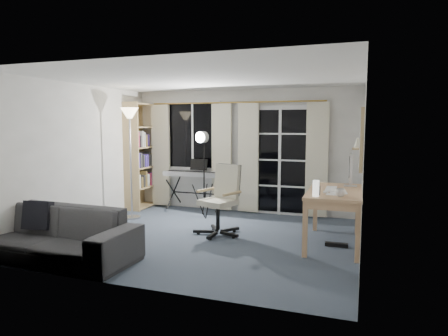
{
  "coord_description": "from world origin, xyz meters",
  "views": [
    {
      "loc": [
        2.24,
        -5.54,
        1.73
      ],
      "look_at": [
        0.18,
        0.35,
        1.04
      ],
      "focal_mm": 32.0,
      "sensor_mm": 36.0,
      "label": 1
    }
  ],
  "objects_px": {
    "studio_light": "(202,147)",
    "mug": "(340,192)",
    "torchiere_lamp": "(130,130)",
    "keyboard_piano": "(197,175)",
    "desk": "(335,197)",
    "office_chair": "(223,193)",
    "bookshelf": "(141,158)",
    "sofa": "(51,225)",
    "monitor": "(351,167)"
  },
  "relations": [
    {
      "from": "torchiere_lamp",
      "to": "keyboard_piano",
      "type": "bearing_deg",
      "value": 47.18
    },
    {
      "from": "keyboard_piano",
      "to": "mug",
      "type": "xyz_separation_m",
      "value": [
        2.84,
        -1.91,
        0.12
      ]
    },
    {
      "from": "monitor",
      "to": "keyboard_piano",
      "type": "bearing_deg",
      "value": 160.95
    },
    {
      "from": "office_chair",
      "to": "desk",
      "type": "bearing_deg",
      "value": 18.75
    },
    {
      "from": "torchiere_lamp",
      "to": "monitor",
      "type": "relative_size",
      "value": 3.55
    },
    {
      "from": "studio_light",
      "to": "sofa",
      "type": "height_order",
      "value": "studio_light"
    },
    {
      "from": "office_chair",
      "to": "mug",
      "type": "xyz_separation_m",
      "value": [
        1.81,
        -0.55,
        0.21
      ]
    },
    {
      "from": "office_chair",
      "to": "monitor",
      "type": "distance_m",
      "value": 2.0
    },
    {
      "from": "bookshelf",
      "to": "studio_light",
      "type": "distance_m",
      "value": 1.68
    },
    {
      "from": "torchiere_lamp",
      "to": "mug",
      "type": "bearing_deg",
      "value": -14.14
    },
    {
      "from": "sofa",
      "to": "torchiere_lamp",
      "type": "bearing_deg",
      "value": 97.8
    },
    {
      "from": "keyboard_piano",
      "to": "desk",
      "type": "xyz_separation_m",
      "value": [
        2.74,
        -1.41,
        -0.04
      ]
    },
    {
      "from": "studio_light",
      "to": "mug",
      "type": "distance_m",
      "value": 2.95
    },
    {
      "from": "torchiere_lamp",
      "to": "keyboard_piano",
      "type": "height_order",
      "value": "torchiere_lamp"
    },
    {
      "from": "sofa",
      "to": "desk",
      "type": "bearing_deg",
      "value": 30.25
    },
    {
      "from": "desk",
      "to": "monitor",
      "type": "height_order",
      "value": "monitor"
    },
    {
      "from": "torchiere_lamp",
      "to": "mug",
      "type": "relative_size",
      "value": 15.61
    },
    {
      "from": "bookshelf",
      "to": "mug",
      "type": "relative_size",
      "value": 16.7
    },
    {
      "from": "bookshelf",
      "to": "mug",
      "type": "height_order",
      "value": "bookshelf"
    },
    {
      "from": "bookshelf",
      "to": "keyboard_piano",
      "type": "bearing_deg",
      "value": -2.47
    },
    {
      "from": "keyboard_piano",
      "to": "monitor",
      "type": "bearing_deg",
      "value": -17.83
    },
    {
      "from": "office_chair",
      "to": "keyboard_piano",
      "type": "bearing_deg",
      "value": 147.48
    },
    {
      "from": "office_chair",
      "to": "torchiere_lamp",
      "type": "bearing_deg",
      "value": -171.31
    },
    {
      "from": "keyboard_piano",
      "to": "office_chair",
      "type": "xyz_separation_m",
      "value": [
        1.03,
        -1.36,
        -0.09
      ]
    },
    {
      "from": "office_chair",
      "to": "desk",
      "type": "height_order",
      "value": "office_chair"
    },
    {
      "from": "sofa",
      "to": "keyboard_piano",
      "type": "bearing_deg",
      "value": 80.39
    },
    {
      "from": "torchiere_lamp",
      "to": "keyboard_piano",
      "type": "xyz_separation_m",
      "value": [
        0.89,
        0.96,
        -0.89
      ]
    },
    {
      "from": "bookshelf",
      "to": "office_chair",
      "type": "relative_size",
      "value": 1.97
    },
    {
      "from": "bookshelf",
      "to": "office_chair",
      "type": "xyz_separation_m",
      "value": [
        2.3,
        -1.39,
        -0.38
      ]
    },
    {
      "from": "monitor",
      "to": "mug",
      "type": "height_order",
      "value": "monitor"
    },
    {
      "from": "keyboard_piano",
      "to": "mug",
      "type": "relative_size",
      "value": 10.32
    },
    {
      "from": "torchiere_lamp",
      "to": "studio_light",
      "type": "xyz_separation_m",
      "value": [
        1.2,
        0.51,
        -0.32
      ]
    },
    {
      "from": "bookshelf",
      "to": "studio_light",
      "type": "xyz_separation_m",
      "value": [
        1.58,
        -0.48,
        0.28
      ]
    },
    {
      "from": "office_chair",
      "to": "monitor",
      "type": "bearing_deg",
      "value": 32.28
    },
    {
      "from": "torchiere_lamp",
      "to": "mug",
      "type": "height_order",
      "value": "torchiere_lamp"
    },
    {
      "from": "bookshelf",
      "to": "desk",
      "type": "height_order",
      "value": "bookshelf"
    },
    {
      "from": "office_chair",
      "to": "sofa",
      "type": "relative_size",
      "value": 0.48
    },
    {
      "from": "desk",
      "to": "sofa",
      "type": "height_order",
      "value": "sofa"
    },
    {
      "from": "keyboard_piano",
      "to": "monitor",
      "type": "height_order",
      "value": "monitor"
    },
    {
      "from": "monitor",
      "to": "sofa",
      "type": "xyz_separation_m",
      "value": [
        -3.59,
        -2.29,
        -0.65
      ]
    },
    {
      "from": "keyboard_piano",
      "to": "mug",
      "type": "height_order",
      "value": "keyboard_piano"
    },
    {
      "from": "bookshelf",
      "to": "torchiere_lamp",
      "type": "height_order",
      "value": "bookshelf"
    },
    {
      "from": "keyboard_piano",
      "to": "sofa",
      "type": "height_order",
      "value": "keyboard_piano"
    },
    {
      "from": "mug",
      "to": "studio_light",
      "type": "bearing_deg",
      "value": 150.17
    },
    {
      "from": "torchiere_lamp",
      "to": "sofa",
      "type": "bearing_deg",
      "value": -83.97
    },
    {
      "from": "studio_light",
      "to": "desk",
      "type": "relative_size",
      "value": 1.1
    },
    {
      "from": "monitor",
      "to": "mug",
      "type": "relative_size",
      "value": 4.39
    },
    {
      "from": "bookshelf",
      "to": "sofa",
      "type": "height_order",
      "value": "bookshelf"
    },
    {
      "from": "monitor",
      "to": "sofa",
      "type": "height_order",
      "value": "monitor"
    },
    {
      "from": "keyboard_piano",
      "to": "mug",
      "type": "bearing_deg",
      "value": -33.66
    }
  ]
}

